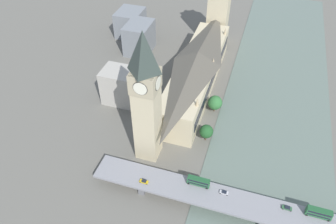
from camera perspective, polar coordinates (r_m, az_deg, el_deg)
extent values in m
plane|color=#605E56|center=(213.64, 7.95, 2.26)|extent=(600.00, 600.00, 0.00)
cube|color=slate|center=(213.11, 18.11, 0.17)|extent=(65.17, 360.00, 0.30)
cube|color=#C1B28E|center=(215.58, 4.98, 6.39)|extent=(22.09, 107.19, 20.43)
cube|color=black|center=(213.41, 7.92, 6.04)|extent=(0.40, 98.62, 6.13)
pyramid|color=#514C42|center=(207.76, 5.21, 9.53)|extent=(21.65, 105.05, 7.60)
cone|color=tan|center=(241.87, 9.96, 13.71)|extent=(2.20, 2.20, 5.00)
cone|color=tan|center=(206.97, 7.91, 8.72)|extent=(2.20, 2.20, 5.00)
cone|color=tan|center=(174.62, 5.16, 1.78)|extent=(2.20, 2.20, 5.00)
cube|color=#C1B28E|center=(160.24, -3.65, -0.75)|extent=(11.39, 11.39, 53.38)
cube|color=tan|center=(146.48, -4.01, 5.46)|extent=(12.07, 12.07, 10.25)
cylinder|color=black|center=(144.76, -1.83, 5.04)|extent=(0.50, 6.85, 6.85)
cylinder|color=silver|center=(144.73, -1.79, 5.04)|extent=(0.62, 6.34, 6.34)
cylinder|color=black|center=(148.42, -6.14, 5.85)|extent=(0.50, 6.85, 6.85)
cylinder|color=silver|center=(148.46, -6.18, 5.86)|extent=(0.62, 6.34, 6.34)
cylinder|color=black|center=(150.89, -3.22, 6.73)|extent=(6.85, 0.50, 6.85)
cylinder|color=silver|center=(150.98, -3.20, 6.75)|extent=(6.34, 0.62, 6.34)
cylinder|color=black|center=(142.19, -4.85, 4.11)|extent=(6.85, 0.50, 6.85)
cylinder|color=silver|center=(142.10, -4.87, 4.08)|extent=(6.34, 0.62, 6.34)
pyramid|color=#2D3833|center=(138.13, -4.31, 10.44)|extent=(11.62, 11.62, 19.65)
cube|color=#C1B28E|center=(264.40, 8.75, 16.63)|extent=(15.16, 15.16, 47.71)
cube|color=slate|center=(160.06, 16.29, -16.68)|extent=(3.00, 11.85, 5.27)
cube|color=slate|center=(164.10, -3.96, -12.06)|extent=(3.00, 11.85, 5.27)
cube|color=gray|center=(157.39, 16.52, -16.06)|extent=(162.34, 13.94, 1.20)
cube|color=#235B33|center=(161.62, 24.68, -15.88)|extent=(10.65, 2.60, 1.99)
cube|color=black|center=(161.31, 24.72, -15.80)|extent=(9.58, 2.66, 0.88)
cube|color=#235B33|center=(159.92, 24.90, -15.45)|extent=(10.44, 2.60, 2.34)
cube|color=black|center=(159.83, 24.91, -15.43)|extent=(9.58, 2.66, 1.12)
cube|color=#1E4E2B|center=(158.94, 25.03, -15.20)|extent=(10.33, 2.47, 0.16)
cylinder|color=black|center=(161.99, 22.98, -15.47)|extent=(1.00, 0.28, 1.00)
cylinder|color=black|center=(160.64, 22.98, -16.16)|extent=(1.00, 0.28, 1.00)
cylinder|color=black|center=(164.11, 26.12, -15.93)|extent=(1.00, 0.28, 1.00)
cylinder|color=black|center=(162.78, 26.15, -16.62)|extent=(1.00, 0.28, 1.00)
cube|color=#235B33|center=(157.61, 5.31, -12.20)|extent=(10.69, 2.47, 1.89)
cube|color=black|center=(157.31, 5.32, -12.12)|extent=(9.62, 2.53, 0.83)
cube|color=#235B33|center=(155.95, 5.36, -11.76)|extent=(10.48, 2.47, 2.22)
cube|color=black|center=(155.86, 5.36, -11.73)|extent=(9.62, 2.53, 1.07)
cube|color=#1E4E2B|center=(155.00, 5.38, -11.50)|extent=(10.37, 2.35, 0.16)
cylinder|color=black|center=(159.42, 3.80, -11.69)|extent=(1.09, 0.28, 1.09)
cylinder|color=black|center=(158.12, 3.58, -12.32)|extent=(1.09, 0.28, 1.09)
cylinder|color=black|center=(158.61, 6.95, -12.42)|extent=(1.09, 0.28, 1.09)
cylinder|color=black|center=(157.30, 6.77, -13.06)|extent=(1.09, 0.28, 1.09)
cube|color=gold|center=(158.93, -4.21, -11.98)|extent=(4.14, 1.85, 0.57)
cube|color=black|center=(158.44, -4.18, -11.87)|extent=(2.15, 1.66, 0.58)
cylinder|color=black|center=(159.96, -4.66, -11.64)|extent=(0.61, 0.22, 0.61)
cylinder|color=black|center=(159.07, -4.89, -12.10)|extent=(0.61, 0.22, 0.61)
cylinder|color=black|center=(159.15, -3.54, -11.95)|extent=(0.61, 0.22, 0.61)
cylinder|color=black|center=(158.25, -3.75, -12.41)|extent=(0.61, 0.22, 0.61)
cube|color=silver|center=(157.13, 9.72, -13.65)|extent=(4.00, 1.76, 0.57)
cube|color=black|center=(156.69, 9.78, -13.55)|extent=(2.08, 1.58, 0.51)
cylinder|color=black|center=(157.78, 9.19, -13.34)|extent=(0.63, 0.22, 0.63)
cylinder|color=black|center=(156.87, 9.08, -13.80)|extent=(0.63, 0.22, 0.63)
cylinder|color=black|center=(157.73, 10.33, -13.59)|extent=(0.63, 0.22, 0.63)
cylinder|color=black|center=(156.83, 10.23, -14.04)|extent=(0.63, 0.22, 0.63)
cube|color=#2D5638|center=(159.48, 20.00, -15.44)|extent=(4.23, 1.80, 0.70)
cube|color=black|center=(159.03, 20.09, -15.33)|extent=(2.20, 1.62, 0.48)
cylinder|color=black|center=(159.89, 19.38, -15.15)|extent=(0.62, 0.22, 0.62)
cylinder|color=black|center=(158.97, 19.35, -15.63)|extent=(0.62, 0.22, 0.62)
cylinder|color=black|center=(160.44, 20.59, -15.35)|extent=(0.62, 0.22, 0.62)
cylinder|color=black|center=(159.51, 20.57, -15.83)|extent=(0.62, 0.22, 0.62)
cube|color=slate|center=(279.55, -6.56, 15.17)|extent=(19.87, 23.65, 20.39)
cube|color=slate|center=(254.86, -5.02, 12.76)|extent=(18.10, 24.46, 22.70)
cube|color=#A39E93|center=(205.81, -8.01, 4.48)|extent=(23.24, 16.73, 22.40)
cylinder|color=brown|center=(203.81, 8.06, 0.50)|extent=(0.70, 0.70, 3.04)
sphere|color=#2D6633|center=(200.39, 8.20, 1.63)|extent=(8.80, 8.80, 8.80)
cylinder|color=brown|center=(185.27, 6.57, -4.47)|extent=(0.70, 0.70, 3.46)
sphere|color=#1E4C23|center=(181.70, 6.69, -3.38)|extent=(7.67, 7.67, 7.67)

